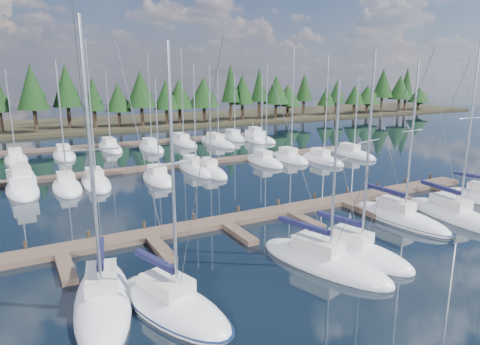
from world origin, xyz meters
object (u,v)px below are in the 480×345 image
front_sailboat_4 (399,218)px  motor_yacht_right (254,138)px  front_sailboat_2 (323,261)px  front_sailboat_5 (454,215)px  main_dock (289,212)px  front_sailboat_0 (103,300)px  motor_yacht_left (22,187)px  front_sailboat_3 (355,252)px  front_sailboat_1 (172,305)px

front_sailboat_4 → motor_yacht_right: size_ratio=1.61×
front_sailboat_2 → front_sailboat_5: front_sailboat_5 is taller
main_dock → front_sailboat_0: size_ratio=2.92×
front_sailboat_5 → motor_yacht_left: size_ratio=1.62×
front_sailboat_2 → front_sailboat_3: 2.76m
main_dock → front_sailboat_5: 13.56m
front_sailboat_1 → front_sailboat_2: bearing=2.3°
main_dock → front_sailboat_2: (-3.77, -9.10, 0.07)m
front_sailboat_1 → front_sailboat_5: bearing=5.1°
main_dock → front_sailboat_3: bearing=-96.4°
front_sailboat_1 → motor_yacht_left: size_ratio=1.49×
main_dock → front_sailboat_3: front_sailboat_3 is taller
front_sailboat_1 → motor_yacht_right: size_ratio=1.66×
main_dock → front_sailboat_5: size_ratio=2.91×
front_sailboat_4 → motor_yacht_right: 42.92m
main_dock → front_sailboat_0: bearing=-156.3°
main_dock → front_sailboat_1: front_sailboat_1 is taller
front_sailboat_5 → front_sailboat_3: bearing=-172.0°
front_sailboat_3 → motor_yacht_left: front_sailboat_3 is taller
front_sailboat_3 → motor_yacht_right: front_sailboat_3 is taller
front_sailboat_2 → front_sailboat_3: (2.76, 0.09, 0.03)m
main_dock → front_sailboat_0: 18.35m
front_sailboat_2 → motor_yacht_left: bearing=119.5°
front_sailboat_3 → front_sailboat_1: bearing=-177.8°
main_dock → motor_yacht_left: (-19.61, 18.91, 0.30)m
front_sailboat_5 → motor_yacht_left: (-31.07, 26.17, 0.21)m
main_dock → motor_yacht_left: 27.24m
front_sailboat_3 → motor_yacht_right: bearing=67.4°
main_dock → front_sailboat_1: 16.74m
front_sailboat_1 → front_sailboat_4: size_ratio=1.03×
front_sailboat_1 → motor_yacht_right: bearing=55.3°
front_sailboat_3 → front_sailboat_4: 8.67m
main_dock → front_sailboat_4: bearing=-38.7°
front_sailboat_5 → front_sailboat_1: bearing=-174.9°
front_sailboat_3 → motor_yacht_right: (18.71, 44.97, 0.15)m
front_sailboat_5 → motor_yacht_left: bearing=139.9°
front_sailboat_0 → motor_yacht_right: front_sailboat_0 is taller
front_sailboat_0 → front_sailboat_2: bearing=-7.6°
front_sailboat_0 → front_sailboat_4: 23.83m
front_sailboat_5 → front_sailboat_4: bearing=159.6°
front_sailboat_1 → motor_yacht_left: bearing=101.6°
front_sailboat_2 → front_sailboat_4: size_ratio=0.90×
motor_yacht_right → front_sailboat_4: bearing=-104.5°
front_sailboat_4 → motor_yacht_right: bearing=75.5°
motor_yacht_left → front_sailboat_1: bearing=-78.4°
front_sailboat_3 → front_sailboat_0: bearing=174.1°
motor_yacht_left → front_sailboat_0: bearing=-83.9°
motor_yacht_left → motor_yacht_right: bearing=24.6°
motor_yacht_left → motor_yacht_right: (37.31, 17.06, -0.05)m
front_sailboat_5 → motor_yacht_right: 43.68m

